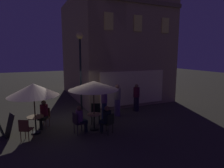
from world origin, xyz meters
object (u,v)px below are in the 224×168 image
object	(u,v)px
patio_umbrella_1	(33,90)
cafe_chair_1	(96,111)
street_lamp_near_corner	(80,58)
cafe_chair_2	(77,121)
patron_seated_0	(106,118)
patio_umbrella_0	(94,86)
patron_standing_4	(136,98)
cafe_chair_3	(45,116)
patron_seated_1	(81,118)
patron_standing_5	(117,100)
cafe_table_1	(36,122)
cafe_chair_4	(25,128)
patron_standing_3	(104,102)
cafe_chair_0	(109,122)
cafe_table_0	(94,119)
menu_sandwich_board	(5,126)
patron_seated_2	(44,113)

from	to	relation	value
patio_umbrella_1	cafe_chair_1	bearing A→B (deg)	2.36
street_lamp_near_corner	cafe_chair_2	bearing A→B (deg)	-110.66
street_lamp_near_corner	patron_seated_0	distance (m)	3.37
patio_umbrella_0	patron_standing_4	xyz separation A→B (m)	(3.21, 1.68, -1.19)
cafe_chair_3	patron_standing_4	world-z (taller)	patron_standing_4
patron_seated_1	patron_standing_4	size ratio (longest dim) A/B	0.75
street_lamp_near_corner	patio_umbrella_0	bearing A→B (deg)	-86.41
patio_umbrella_0	street_lamp_near_corner	bearing A→B (deg)	93.59
patron_standing_5	patron_seated_0	bearing A→B (deg)	20.00
patio_umbrella_0	cafe_table_1	bearing A→B (deg)	164.66
cafe_chair_4	patron_standing_3	size ratio (longest dim) A/B	0.53
cafe_chair_1	cafe_chair_0	bearing A→B (deg)	26.77
cafe_chair_1	cafe_table_0	bearing A→B (deg)	0.00
patron_standing_5	menu_sandwich_board	bearing A→B (deg)	-26.69
cafe_table_0	patron_standing_4	distance (m)	3.63
cafe_chair_2	patron_standing_4	world-z (taller)	patron_standing_4
patron_seated_1	patron_standing_4	distance (m)	4.25
patron_standing_3	patron_standing_5	distance (m)	0.84
street_lamp_near_corner	patron_seated_1	world-z (taller)	street_lamp_near_corner
cafe_chair_0	patron_seated_2	bearing A→B (deg)	21.86
menu_sandwich_board	patio_umbrella_0	bearing A→B (deg)	-32.37
cafe_chair_0	patron_standing_4	size ratio (longest dim) A/B	0.55
patio_umbrella_1	cafe_chair_1	xyz separation A→B (m)	(2.74, 0.11, -1.30)
patron_standing_5	cafe_chair_3	bearing A→B (deg)	-31.83
patron_seated_2	patron_standing_3	distance (m)	2.98
patron_standing_5	patron_seated_2	bearing A→B (deg)	-30.25
patron_seated_1	cafe_chair_4	bearing A→B (deg)	167.05
cafe_chair_2	cafe_chair_4	size ratio (longest dim) A/B	1.03
cafe_table_0	patron_standing_3	bearing A→B (deg)	50.69
patron_standing_4	patron_standing_5	distance (m)	1.46
patio_umbrella_1	patron_standing_5	xyz separation A→B (m)	(4.18, 0.67, -1.01)
patron_seated_0	patron_seated_2	bearing A→B (deg)	22.92
patio_umbrella_1	patron_standing_4	distance (m)	5.79
cafe_chair_4	patron_seated_1	bearing A→B (deg)	-62.15
patron_seated_2	menu_sandwich_board	bearing A→B (deg)	-39.20
street_lamp_near_corner	cafe_chair_3	bearing A→B (deg)	-167.59
patron_seated_0	cafe_chair_4	bearing A→B (deg)	49.66
patio_umbrella_1	cafe_chair_4	bearing A→B (deg)	-120.18
menu_sandwich_board	cafe_chair_2	world-z (taller)	cafe_chair_2
cafe_chair_0	patron_seated_1	size ratio (longest dim) A/B	0.73
cafe_chair_3	patron_standing_5	distance (m)	3.74
cafe_table_1	patron_standing_3	bearing A→B (deg)	8.85
street_lamp_near_corner	cafe_chair_0	size ratio (longest dim) A/B	5.00
cafe_chair_4	patron_seated_0	xyz separation A→B (m)	(3.13, -0.54, 0.14)
menu_sandwich_board	patron_seated_2	distance (m)	1.60
patron_seated_0	patron_standing_5	world-z (taller)	patron_standing_5
patron_seated_1	cafe_table_1	bearing A→B (deg)	145.45
cafe_chair_2	cafe_chair_3	distance (m)	1.82
cafe_table_1	patron_standing_5	distance (m)	4.25
cafe_table_0	menu_sandwich_board	bearing A→B (deg)	167.70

